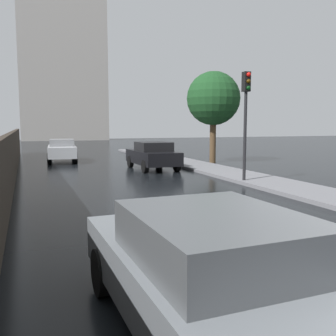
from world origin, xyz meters
TOP-DOWN VIEW (x-y plane):
  - car_grey_near_kerb at (-1.96, 0.39)m, footprint 1.98×4.29m
  - car_black_mid_road at (2.42, 15.49)m, footprint 1.92×4.00m
  - car_silver_far_ahead at (-1.63, 21.43)m, footprint 2.00×4.59m
  - traffic_light at (4.28, 9.63)m, footprint 0.26×0.39m
  - street_tree_near at (6.98, 17.53)m, footprint 3.23×3.23m
  - distant_tower at (2.05, 58.12)m, footprint 12.84×9.17m

SIDE VIEW (x-z plane):
  - car_black_mid_road at x=2.42m, z-range 0.02..1.45m
  - car_grey_near_kerb at x=-1.96m, z-range 0.03..1.45m
  - car_silver_far_ahead at x=-1.63m, z-range 0.04..1.46m
  - traffic_light at x=4.28m, z-range 0.96..5.15m
  - street_tree_near at x=6.98m, z-range 1.11..6.63m
  - distant_tower at x=2.05m, z-range -1.58..33.66m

